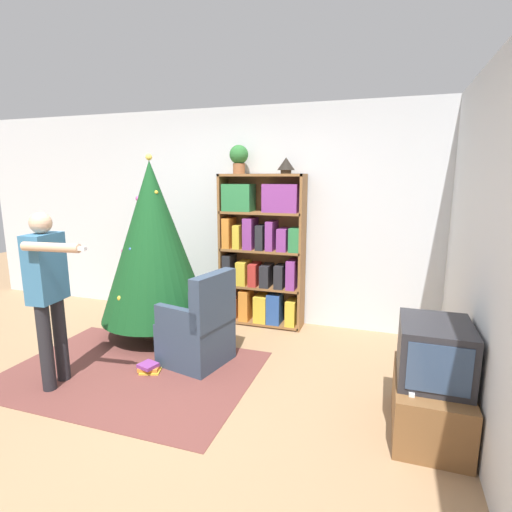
# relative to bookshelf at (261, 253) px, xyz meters

# --- Properties ---
(ground_plane) EXTENTS (14.00, 14.00, 0.00)m
(ground_plane) POSITION_rel_bookshelf_xyz_m (-0.29, -1.89, -0.89)
(ground_plane) COLOR #9E7A56
(wall_back) EXTENTS (8.00, 0.10, 2.60)m
(wall_back) POSITION_rel_bookshelf_xyz_m (-0.29, 0.23, 0.41)
(wall_back) COLOR silver
(wall_back) RESTS_ON ground_plane
(wall_right) EXTENTS (0.10, 8.00, 2.60)m
(wall_right) POSITION_rel_bookshelf_xyz_m (2.09, -1.89, 0.41)
(wall_right) COLOR silver
(wall_right) RESTS_ON ground_plane
(area_rug) EXTENTS (2.26, 1.61, 0.01)m
(area_rug) POSITION_rel_bookshelf_xyz_m (-0.77, -1.57, -0.89)
(area_rug) COLOR brown
(area_rug) RESTS_ON ground_plane
(bookshelf) EXTENTS (1.01, 0.30, 1.82)m
(bookshelf) POSITION_rel_bookshelf_xyz_m (0.00, 0.00, 0.00)
(bookshelf) COLOR brown
(bookshelf) RESTS_ON ground_plane
(tv_stand) EXTENTS (0.48, 0.80, 0.40)m
(tv_stand) POSITION_rel_bookshelf_xyz_m (1.77, -1.64, -0.69)
(tv_stand) COLOR brown
(tv_stand) RESTS_ON ground_plane
(television) EXTENTS (0.46, 0.56, 0.41)m
(television) POSITION_rel_bookshelf_xyz_m (1.77, -1.64, -0.28)
(television) COLOR #28282D
(television) RESTS_ON tv_stand
(game_remote) EXTENTS (0.04, 0.12, 0.02)m
(game_remote) POSITION_rel_bookshelf_xyz_m (1.63, -1.88, -0.48)
(game_remote) COLOR white
(game_remote) RESTS_ON tv_stand
(christmas_tree) EXTENTS (1.19, 1.19, 2.02)m
(christmas_tree) POSITION_rel_bookshelf_xyz_m (-1.02, -0.71, 0.19)
(christmas_tree) COLOR #4C3323
(christmas_tree) RESTS_ON ground_plane
(armchair) EXTENTS (0.68, 0.67, 0.92)m
(armchair) POSITION_rel_bookshelf_xyz_m (-0.25, -1.19, -0.57)
(armchair) COLOR #334256
(armchair) RESTS_ON ground_plane
(standing_person) EXTENTS (0.66, 0.47, 1.51)m
(standing_person) POSITION_rel_bookshelf_xyz_m (-1.24, -1.96, -0.01)
(standing_person) COLOR #232328
(standing_person) RESTS_ON ground_plane
(potted_plant) EXTENTS (0.22, 0.22, 0.33)m
(potted_plant) POSITION_rel_bookshelf_xyz_m (-0.28, 0.01, 1.11)
(potted_plant) COLOR #935B38
(potted_plant) RESTS_ON bookshelf
(table_lamp) EXTENTS (0.20, 0.20, 0.18)m
(table_lamp) POSITION_rel_bookshelf_xyz_m (0.29, 0.01, 1.03)
(table_lamp) COLOR #473828
(table_lamp) RESTS_ON bookshelf
(book_pile_near_tree) EXTENTS (0.22, 0.19, 0.10)m
(book_pile_near_tree) POSITION_rel_bookshelf_xyz_m (-0.66, -1.12, -0.84)
(book_pile_near_tree) COLOR #5B899E
(book_pile_near_tree) RESTS_ON ground_plane
(book_pile_by_chair) EXTENTS (0.22, 0.19, 0.09)m
(book_pile_by_chair) POSITION_rel_bookshelf_xyz_m (-0.60, -1.53, -0.85)
(book_pile_by_chair) COLOR gold
(book_pile_by_chair) RESTS_ON ground_plane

